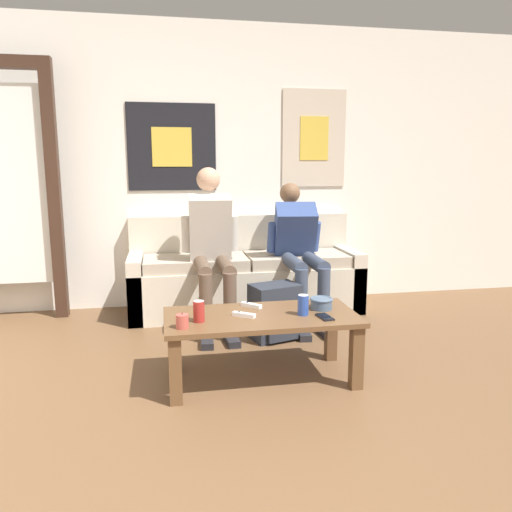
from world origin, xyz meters
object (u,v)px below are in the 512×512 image
object	(u,v)px
couch	(245,278)
coffee_table	(261,326)
backpack	(276,313)
game_controller_near_left	(244,315)
cell_phone	(325,317)
person_seated_adult	(212,242)
drink_can_blue	(303,305)
game_controller_near_right	(251,305)
drink_can_red	(199,311)
pillar_candle	(182,321)
person_seated_teen	(299,245)
ceramic_bowl	(321,303)

from	to	relation	value
couch	coffee_table	bearing A→B (deg)	-95.71
backpack	game_controller_near_left	bearing A→B (deg)	-116.62
cell_phone	person_seated_adult	bearing A→B (deg)	113.32
person_seated_adult	drink_can_blue	size ratio (longest dim) A/B	10.33
drink_can_blue	game_controller_near_right	bearing A→B (deg)	141.55
drink_can_red	game_controller_near_right	xyz separation A→B (m)	(0.35, 0.23, -0.05)
game_controller_near_right	cell_phone	bearing A→B (deg)	-37.65
person_seated_adult	game_controller_near_right	distance (m)	1.00
person_seated_adult	pillar_candle	bearing A→B (deg)	-102.90
drink_can_blue	game_controller_near_right	distance (m)	0.36
person_seated_adult	person_seated_teen	world-z (taller)	person_seated_adult
person_seated_adult	cell_phone	bearing A→B (deg)	-66.68
game_controller_near_left	couch	bearing A→B (deg)	80.27
ceramic_bowl	game_controller_near_right	world-z (taller)	ceramic_bowl
cell_phone	ceramic_bowl	bearing A→B (deg)	78.32
couch	person_seated_adult	distance (m)	0.63
person_seated_adult	game_controller_near_left	bearing A→B (deg)	-86.32
ceramic_bowl	cell_phone	xyz separation A→B (m)	(-0.04, -0.18, -0.03)
backpack	pillar_candle	distance (m)	1.15
pillar_candle	drink_can_red	world-z (taller)	drink_can_red
coffee_table	game_controller_near_right	xyz separation A→B (m)	(-0.03, 0.17, 0.08)
couch	backpack	size ratio (longest dim) A/B	4.84
person_seated_teen	coffee_table	bearing A→B (deg)	-115.33
couch	coffee_table	size ratio (longest dim) A/B	1.75
coffee_table	pillar_candle	xyz separation A→B (m)	(-0.48, -0.16, 0.11)
game_controller_near_left	coffee_table	bearing A→B (deg)	10.85
backpack	drink_can_red	bearing A→B (deg)	-129.57
drink_can_blue	game_controller_near_left	size ratio (longest dim) A/B	0.91
person_seated_teen	drink_can_blue	world-z (taller)	person_seated_teen
coffee_table	cell_phone	world-z (taller)	cell_phone
pillar_candle	person_seated_adult	bearing A→B (deg)	77.10
drink_can_red	person_seated_teen	bearing A→B (deg)	52.95
person_seated_teen	couch	bearing A→B (deg)	142.22
backpack	couch	bearing A→B (deg)	97.23
backpack	game_controller_near_right	bearing A→B (deg)	-118.06
ceramic_bowl	game_controller_near_left	distance (m)	0.51
coffee_table	ceramic_bowl	world-z (taller)	ceramic_bowl
game_controller_near_right	person_seated_teen	bearing A→B (deg)	59.70
cell_phone	pillar_candle	bearing A→B (deg)	-177.75
ceramic_bowl	pillar_candle	xyz separation A→B (m)	(-0.87, -0.21, -0.00)
backpack	game_controller_near_right	xyz separation A→B (m)	(-0.28, -0.53, 0.23)
coffee_table	backpack	distance (m)	0.75
pillar_candle	game_controller_near_left	bearing A→B (deg)	21.05
game_controller_near_left	cell_phone	bearing A→B (deg)	-13.14
person_seated_adult	backpack	size ratio (longest dim) A/B	3.05
backpack	game_controller_near_left	size ratio (longest dim) A/B	3.09
person_seated_adult	cell_phone	distance (m)	1.39
couch	game_controller_near_right	world-z (taller)	couch
person_seated_adult	pillar_candle	xyz separation A→B (m)	(-0.29, -1.29, -0.24)
couch	drink_can_blue	distance (m)	1.55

